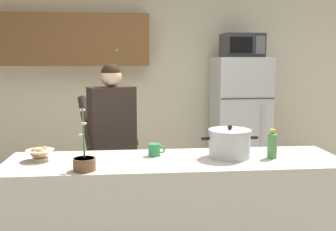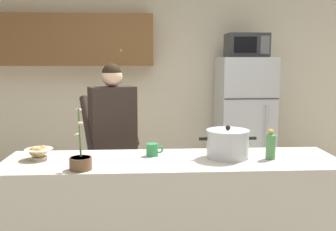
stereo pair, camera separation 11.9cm
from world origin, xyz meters
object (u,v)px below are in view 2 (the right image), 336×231
Objects in this scene: microwave at (246,45)px; bread_bowl at (39,153)px; refrigerator at (244,126)px; person_near_pot at (113,130)px; bottle_near_edge at (271,145)px; coffee_mug at (153,150)px; cooking_pot at (228,144)px; potted_orchid at (81,161)px.

bread_bowl is at bearing -138.55° from microwave.
refrigerator is 2.69m from bread_bowl.
bottle_near_edge is (1.23, -0.77, 0.02)m from person_near_pot.
microwave reaches higher than bread_bowl.
bottle_near_edge is at bearing -9.58° from coffee_mug.
person_near_pot is 0.84m from bread_bowl.
microwave is at bearing 41.45° from bread_bowl.
microwave reaches higher than cooking_pot.
microwave is 2.81m from bread_bowl.
person_near_pot reaches higher than bread_bowl.
bottle_near_edge is at bearing 8.52° from potted_orchid.
coffee_mug is 0.60m from potted_orchid.
cooking_pot is 1.09m from potted_orchid.
bread_bowl is at bearing 178.73° from cooking_pot.
person_near_pot is 1.45m from bottle_near_edge.
microwave is 2.33× the size of bread_bowl.
cooking_pot is at bearing 13.88° from potted_orchid.
potted_orchid is (-1.65, -2.08, 0.14)m from refrigerator.
coffee_mug is at bearing 170.73° from cooking_pot.
cooking_pot reaches higher than bread_bowl.
microwave is 1.14× the size of potted_orchid.
coffee_mug is (-0.56, 0.09, -0.06)m from cooking_pot.
bottle_near_edge is (1.72, -0.09, 0.06)m from bread_bowl.
microwave is 2.19× the size of bottle_near_edge.
cooking_pot reaches higher than bottle_near_edge.
bottle_near_edge is (0.88, -0.15, 0.06)m from coffee_mug.
potted_orchid is at bearing -144.27° from coffee_mug.
microwave is 2.04m from bottle_near_edge.
person_near_pot reaches higher than bottle_near_edge.
microwave is 0.30× the size of person_near_pot.
person_near_pot reaches higher than coffee_mug.
microwave is at bearing 51.31° from potted_orchid.
bread_bowl reaches higher than coffee_mug.
bread_bowl is (-0.49, -0.69, -0.04)m from person_near_pot.
person_near_pot is 3.85× the size of potted_orchid.
potted_orchid is (-1.37, -0.20, -0.05)m from bottle_near_edge.
bread_bowl is at bearing -138.20° from refrigerator.
bread_bowl is 0.49× the size of potted_orchid.
microwave reaches higher than potted_orchid.
bottle_near_edge is at bearing -98.61° from refrigerator.
coffee_mug is at bearing -124.18° from microwave.
bottle_near_edge is at bearing -2.90° from bread_bowl.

